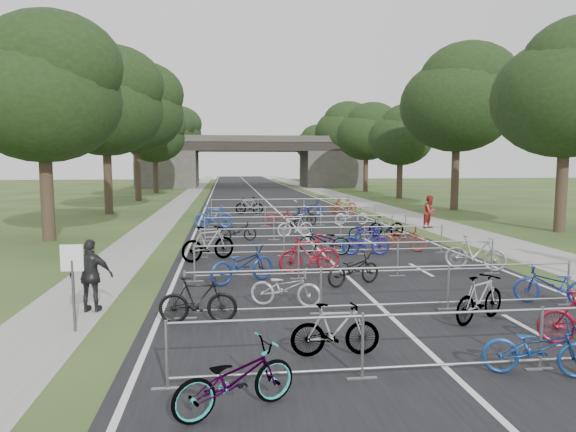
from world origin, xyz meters
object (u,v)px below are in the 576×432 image
Objects in this scene: overpass_bridge at (251,162)px; park_sign at (73,272)px; pedestrian_b at (430,212)px; bike_1 at (335,330)px; pedestrian_c at (91,276)px; bike_0 at (235,379)px; bike_2 at (538,349)px.

overpass_bridge reaches higher than park_sign.
pedestrian_b is (13.85, 15.07, -0.40)m from park_sign.
overpass_bridge is 16.99× the size of park_sign.
pedestrian_c is at bearing 56.82° from bike_1.
bike_0 is at bearing -152.32° from pedestrian_b.
pedestrian_c is (0.00, 1.43, -0.41)m from park_sign.
overpass_bridge is 47.54m from pedestrian_b.
bike_2 is at bearing -140.29° from pedestrian_b.
park_sign is 8.80m from bike_2.
pedestrian_b is at bearing -54.32° from bike_0.
park_sign is at bearing 69.47° from bike_1.
bike_0 is (3.22, -3.85, -0.78)m from park_sign.
bike_0 is 2.62m from bike_1.
bike_0 is at bearing 114.00° from bike_2.
pedestrian_c is at bearing -168.44° from pedestrian_b.
bike_0 is 1.07× the size of pedestrian_b.
bike_1 is at bearing 84.89° from bike_2.
overpass_bridge is 17.60× the size of bike_2.
overpass_bridge is at bearing 17.77° from bike_2.
bike_2 is 9.39m from pedestrian_c.
pedestrian_b reaches higher than pedestrian_c.
pedestrian_b reaches higher than bike_2.
pedestrian_b is at bearing -0.72° from bike_2.
overpass_bridge is 64.07m from bike_1.
bike_0 is 21.70m from pedestrian_b.
overpass_bridge is 61.01m from pedestrian_c.
bike_2 is 1.03× the size of pedestrian_c.
park_sign is at bearing 14.87° from bike_0.
park_sign reaches higher than pedestrian_c.
bike_2 is 19.15m from pedestrian_b.
bike_2 is (1.36, -65.21, -3.07)m from overpass_bridge.
bike_0 is at bearing -50.13° from park_sign.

